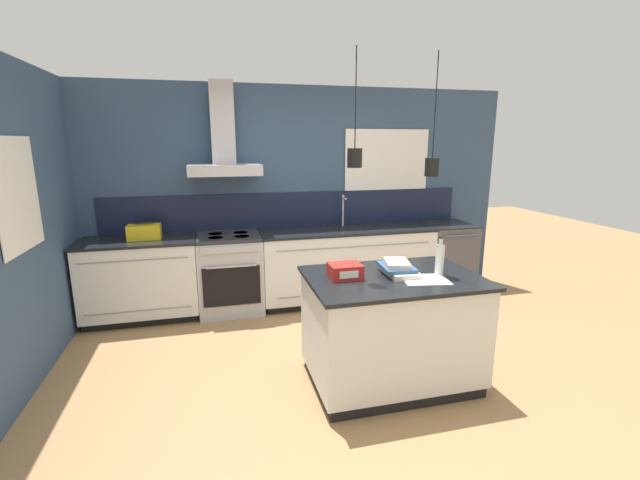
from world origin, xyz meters
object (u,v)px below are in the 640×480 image
object	(u,v)px
dishwasher	(445,257)
book_stack	(398,268)
red_supply_box	(345,271)
oven_range	(230,273)
bottle_on_island	(440,259)
yellow_toolbox	(144,232)

from	to	relation	value
dishwasher	book_stack	bearing A→B (deg)	-129.68
book_stack	red_supply_box	xyz separation A→B (m)	(-0.44, 0.02, 0.01)
dishwasher	red_supply_box	world-z (taller)	red_supply_box
oven_range	book_stack	world-z (taller)	book_stack
bottle_on_island	red_supply_box	world-z (taller)	bottle_on_island
bottle_on_island	red_supply_box	size ratio (longest dim) A/B	1.25
oven_range	yellow_toolbox	world-z (taller)	yellow_toolbox
dishwasher	bottle_on_island	distance (m)	2.36
dishwasher	oven_range	bearing A→B (deg)	-179.91
bottle_on_island	book_stack	distance (m)	0.33
book_stack	bottle_on_island	bearing A→B (deg)	-16.61
bottle_on_island	red_supply_box	bearing A→B (deg)	171.49
book_stack	red_supply_box	world-z (taller)	red_supply_box
bottle_on_island	oven_range	bearing A→B (deg)	129.00
dishwasher	bottle_on_island	size ratio (longest dim) A/B	2.93
oven_range	bottle_on_island	distance (m)	2.55
dishwasher	yellow_toolbox	distance (m)	3.71
book_stack	red_supply_box	size ratio (longest dim) A/B	1.47
book_stack	yellow_toolbox	xyz separation A→B (m)	(-2.15, 1.84, 0.03)
red_supply_box	yellow_toolbox	distance (m)	2.50
bottle_on_island	yellow_toolbox	xyz separation A→B (m)	(-2.46, 1.94, -0.05)
book_stack	red_supply_box	distance (m)	0.44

